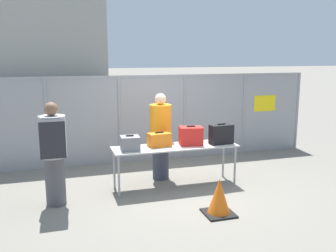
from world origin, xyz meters
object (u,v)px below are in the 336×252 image
traveler_hooded (53,150)px  utility_trailer (195,129)px  suitcase_grey (130,143)px  security_worker_near (161,135)px  suitcase_red (191,136)px  inspection_table (175,149)px  suitcase_black (221,134)px  suitcase_orange (159,140)px  traffic_cone (219,198)px

traveler_hooded → utility_trailer: traveler_hooded is taller
suitcase_grey → traveler_hooded: 1.32m
security_worker_near → suitcase_red: bearing=144.4°
inspection_table → suitcase_red: suitcase_red is taller
inspection_table → suitcase_black: 0.93m
traveler_hooded → suitcase_black: bearing=3.8°
inspection_table → utility_trailer: 3.47m
suitcase_orange → traveler_hooded: 1.91m
suitcase_black → utility_trailer: size_ratio=0.10×
suitcase_grey → suitcase_black: suitcase_black is taller
suitcase_grey → suitcase_orange: bearing=12.3°
inspection_table → suitcase_red: (0.31, 0.01, 0.23)m
traveler_hooded → security_worker_near: 2.18m
suitcase_red → traveler_hooded: (-2.47, -0.31, -0.01)m
suitcase_black → utility_trailer: 3.27m
inspection_table → suitcase_black: (0.89, -0.07, 0.24)m
utility_trailer → inspection_table: bearing=-117.0°
suitcase_grey → security_worker_near: 0.92m
suitcase_black → traveler_hooded: size_ratio=0.26×
suitcase_orange → suitcase_red: suitcase_red is taller
suitcase_grey → suitcase_black: bearing=-0.8°
suitcase_orange → utility_trailer: suitcase_orange is taller
utility_trailer → traffic_cone: utility_trailer is taller
suitcase_black → security_worker_near: (-1.03, 0.60, -0.08)m
inspection_table → traffic_cone: (0.26, -1.40, -0.46)m
suitcase_grey → utility_trailer: 3.99m
security_worker_near → suitcase_orange: bearing=84.6°
suitcase_black → inspection_table: bearing=175.3°
suitcase_grey → traveler_hooded: size_ratio=0.21×
traveler_hooded → traffic_cone: traveler_hooded is taller
traveler_hooded → inspection_table: bearing=7.4°
suitcase_orange → traffic_cone: suitcase_orange is taller
inspection_table → utility_trailer: (1.57, 3.08, -0.30)m
suitcase_black → traveler_hooded: traveler_hooded is taller
suitcase_grey → traffic_cone: (1.12, -1.35, -0.64)m
suitcase_orange → utility_trailer: 3.57m
inspection_table → suitcase_black: suitcase_black is taller
suitcase_black → suitcase_orange: bearing=172.8°
suitcase_black → utility_trailer: suitcase_black is taller
suitcase_black → utility_trailer: (0.68, 3.15, -0.55)m
suitcase_red → security_worker_near: 0.68m
traveler_hooded → utility_trailer: bearing=41.8°
inspection_table → suitcase_grey: 0.88m
utility_trailer → security_worker_near: bearing=-123.6°
suitcase_grey → security_worker_near: size_ratio=0.21×
suitcase_orange → traffic_cone: size_ratio=0.75×
suitcase_orange → suitcase_red: bearing=-6.0°
utility_trailer → traveler_hooded: bearing=-137.8°
suitcase_orange → suitcase_black: bearing=-7.2°
suitcase_orange → utility_trailer: (1.85, 3.01, -0.49)m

